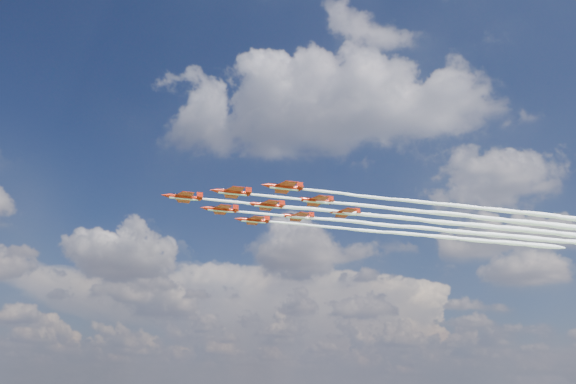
# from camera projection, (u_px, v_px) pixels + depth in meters

# --- Properties ---
(jet_lead) EXTENTS (100.81, 62.56, 2.47)m
(jet_lead) POSITION_uv_depth(u_px,v_px,m) (390.00, 217.00, 151.24)
(jet_lead) COLOR #AB1A09
(jet_row2_port) EXTENTS (100.81, 62.56, 2.47)m
(jet_row2_port) POSITION_uv_depth(u_px,v_px,m) (438.00, 213.00, 147.88)
(jet_row2_port) COLOR #AB1A09
(jet_row2_starb) EXTENTS (100.81, 62.56, 2.47)m
(jet_row2_starb) POSITION_uv_depth(u_px,v_px,m) (411.00, 227.00, 160.59)
(jet_row2_starb) COLOR #AB1A09
(jet_row3_port) EXTENTS (100.81, 62.56, 2.47)m
(jet_row3_port) POSITION_uv_depth(u_px,v_px,m) (488.00, 209.00, 144.52)
(jet_row3_port) COLOR #AB1A09
(jet_row3_centre) EXTENTS (100.81, 62.56, 2.47)m
(jet_row3_centre) POSITION_uv_depth(u_px,v_px,m) (457.00, 224.00, 157.23)
(jet_row3_centre) COLOR #AB1A09
(jet_row3_starb) EXTENTS (100.81, 62.56, 2.47)m
(jet_row3_starb) POSITION_uv_depth(u_px,v_px,m) (430.00, 236.00, 169.95)
(jet_row3_starb) COLOR #AB1A09
(jet_row4_port) EXTENTS (100.81, 62.56, 2.47)m
(jet_row4_port) POSITION_uv_depth(u_px,v_px,m) (505.00, 220.00, 153.87)
(jet_row4_port) COLOR #AB1A09
(jet_row4_starb) EXTENTS (100.81, 62.56, 2.47)m
(jet_row4_starb) POSITION_uv_depth(u_px,v_px,m) (474.00, 233.00, 166.59)
(jet_row4_starb) COLOR #AB1A09
(jet_tail) EXTENTS (100.81, 62.56, 2.47)m
(jet_tail) POSITION_uv_depth(u_px,v_px,m) (519.00, 230.00, 163.23)
(jet_tail) COLOR #AB1A09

